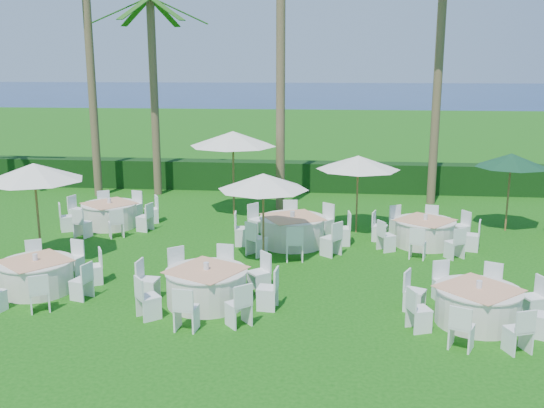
{
  "coord_description": "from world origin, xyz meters",
  "views": [
    {
      "loc": [
        1.64,
        -13.03,
        5.14
      ],
      "look_at": [
        -0.1,
        3.63,
        1.3
      ],
      "focal_mm": 40.0,
      "sensor_mm": 36.0,
      "label": 1
    }
  ],
  "objects": [
    {
      "name": "banquet_table_d",
      "position": [
        -5.6,
        5.45,
        0.41
      ],
      "size": [
        3.1,
        3.1,
        0.95
      ],
      "color": "silver",
      "rests_on": "ground"
    },
    {
      "name": "umbrella_b",
      "position": [
        -0.18,
        2.26,
        2.21
      ],
      "size": [
        2.38,
        2.38,
        2.42
      ],
      "color": "brown",
      "rests_on": "ground"
    },
    {
      "name": "banquet_table_c",
      "position": [
        4.6,
        -1.15,
        0.4
      ],
      "size": [
        2.96,
        2.96,
        0.92
      ],
      "color": "silver",
      "rests_on": "ground"
    },
    {
      "name": "umbrella_c",
      "position": [
        -1.84,
        7.43,
        2.69
      ],
      "size": [
        2.99,
        2.99,
        2.95
      ],
      "color": "brown",
      "rests_on": "ground"
    },
    {
      "name": "palm_c",
      "position": [
        -0.31,
        8.51,
        6.65
      ],
      "size": [
        4.37,
        4.25,
        12.33
      ],
      "color": "brown",
      "rests_on": "ground"
    },
    {
      "name": "umbrella_d",
      "position": [
        2.37,
        5.59,
        2.22
      ],
      "size": [
        2.59,
        2.59,
        2.44
      ],
      "color": "brown",
      "rests_on": "ground"
    },
    {
      "name": "banquet_table_f",
      "position": [
        4.3,
        4.34,
        0.41
      ],
      "size": [
        3.04,
        3.04,
        0.93
      ],
      "color": "silver",
      "rests_on": "ground"
    },
    {
      "name": "hedge",
      "position": [
        0.0,
        12.0,
        0.6
      ],
      "size": [
        34.0,
        1.0,
        1.2
      ],
      "primitive_type": "cube",
      "color": "black",
      "rests_on": "ground"
    },
    {
      "name": "umbrella_green",
      "position": [
        7.11,
        6.28,
        2.26
      ],
      "size": [
        2.19,
        2.19,
        2.48
      ],
      "color": "brown",
      "rests_on": "ground"
    },
    {
      "name": "palm_b",
      "position": [
        -5.51,
        10.6,
        4.29
      ],
      "size": [
        4.29,
        4.35,
        7.71
      ],
      "color": "brown",
      "rests_on": "ground"
    },
    {
      "name": "umbrella_a",
      "position": [
        -6.11,
        1.73,
        2.44
      ],
      "size": [
        2.55,
        2.55,
        2.67
      ],
      "color": "brown",
      "rests_on": "ground"
    },
    {
      "name": "palm_a",
      "position": [
        -7.83,
        10.08,
        5.93
      ],
      "size": [
        4.38,
        4.23,
        10.91
      ],
      "color": "brown",
      "rests_on": "ground"
    },
    {
      "name": "ground",
      "position": [
        0.0,
        0.0,
        0.0
      ],
      "size": [
        120.0,
        120.0,
        0.0
      ],
      "primitive_type": "plane",
      "color": "#124F0D",
      "rests_on": "ground"
    },
    {
      "name": "banquet_table_b",
      "position": [
        -1.09,
        -0.7,
        0.42
      ],
      "size": [
        3.17,
        3.17,
        0.96
      ],
      "color": "silver",
      "rests_on": "ground"
    },
    {
      "name": "banquet_table_e",
      "position": [
        0.46,
        4.0,
        0.45
      ],
      "size": [
        3.39,
        3.39,
        1.01
      ],
      "color": "silver",
      "rests_on": "ground"
    },
    {
      "name": "ocean",
      "position": [
        0.0,
        102.0,
        0.0
      ],
      "size": [
        260.0,
        260.0,
        0.0
      ],
      "primitive_type": "plane",
      "color": "#061A41",
      "rests_on": "ground"
    },
    {
      "name": "banquet_table_a",
      "position": [
        -5.18,
        -0.35,
        0.39
      ],
      "size": [
        2.94,
        2.94,
        0.9
      ],
      "color": "silver",
      "rests_on": "ground"
    },
    {
      "name": "palm_d",
      "position": [
        5.33,
        10.03,
        5.15
      ],
      "size": [
        4.31,
        4.33,
        9.38
      ],
      "color": "brown",
      "rests_on": "ground"
    }
  ]
}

